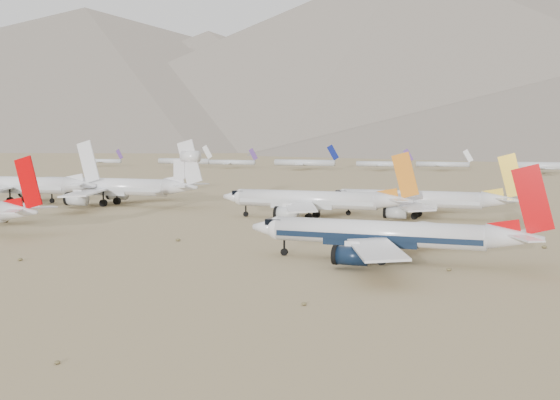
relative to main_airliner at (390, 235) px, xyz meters
The scene contains 8 objects.
ground 16.07m from the main_airliner, 156.81° to the right, with size 7000.00×7000.00×0.00m, color #957F56.
main_airliner is the anchor object (origin of this frame).
row2_gold_tail 66.70m from the main_airliner, 95.62° to the left, with size 47.75×46.70×17.00m.
row2_orange_tail 62.07m from the main_airliner, 119.60° to the left, with size 48.66×47.60×17.36m.
row2_white_trijet 119.85m from the main_airliner, 145.99° to the left, with size 57.30×56.00×20.30m.
row2_white_twin 146.53m from the main_airliner, 154.39° to the left, with size 56.09×54.88×20.04m.
distant_storage_row 325.52m from the main_airliner, 91.47° to the left, with size 571.03×58.90×15.30m.
desert_scrub 37.47m from the main_airliner, 108.63° to the right, with size 261.14×121.67×0.63m.
Camera 1 is at (38.22, -107.96, 20.51)m, focal length 45.00 mm.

